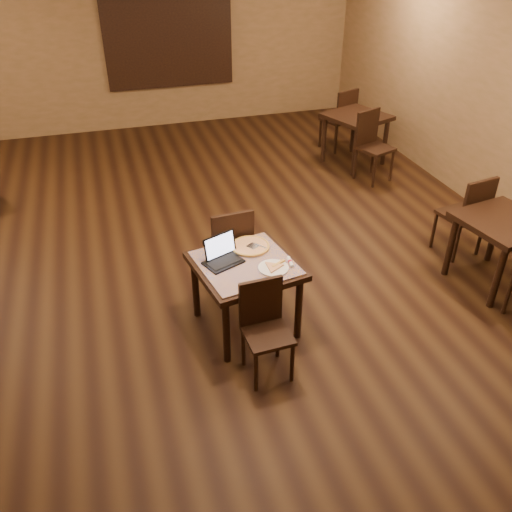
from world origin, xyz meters
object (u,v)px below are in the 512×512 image
object	(u,v)px
chair_main_near	(264,323)
other_table_a	(356,123)
laptop	(222,254)
other_table_a_chair_far	(341,116)
chair_main_far	(230,246)
tiled_table	(245,271)
other_table_c_chair_far	(468,212)
other_table_c	(502,231)
other_table_a_chair_near	(371,142)
pizza_pan	(250,247)

from	to	relation	value
chair_main_near	other_table_a	xyz separation A→B (m)	(2.86, 4.15, 0.16)
laptop	other_table_a_chair_far	size ratio (longest dim) A/B	0.39
chair_main_far	laptop	distance (m)	0.60
tiled_table	chair_main_far	world-z (taller)	chair_main_far
other_table_a_chair_far	other_table_c_chair_far	distance (m)	3.61
chair_main_far	other_table_c	size ratio (longest dim) A/B	1.05
laptop	other_table_a_chair_far	world-z (taller)	other_table_a_chair_far
chair_main_near	chair_main_far	world-z (taller)	chair_main_far
laptop	other_table_a_chair_near	xyz separation A→B (m)	(3.03, 2.81, -0.23)
laptop	pizza_pan	xyz separation A→B (m)	(0.32, 0.13, -0.06)
chair_main_near	chair_main_far	bearing A→B (deg)	86.58
other_table_a	other_table_c_chair_far	world-z (taller)	other_table_c_chair_far
other_table_a	other_table_c_chair_far	distance (m)	2.99
other_table_c_chair_far	tiled_table	bearing A→B (deg)	1.10
tiled_table	chair_main_far	size ratio (longest dim) A/B	1.04
pizza_pan	other_table_a_chair_near	size ratio (longest dim) A/B	0.37
other_table_a	other_table_c_chair_far	xyz separation A→B (m)	(0.02, -2.99, -0.10)
other_table_c_chair_far	chair_main_near	bearing A→B (deg)	12.40
pizza_pan	chair_main_far	bearing A→B (deg)	107.07
chair_main_near	other_table_a	world-z (taller)	chair_main_near
pizza_pan	other_table_a	xyz separation A→B (m)	(2.74, 3.29, -0.09)
tiled_table	chair_main_far	distance (m)	0.62
chair_main_near	tiled_table	bearing A→B (deg)	86.68
tiled_table	other_table_a_chair_near	world-z (taller)	other_table_a_chair_near
pizza_pan	other_table_c_chair_far	bearing A→B (deg)	6.31
chair_main_near	other_table_c	bearing A→B (deg)	8.16
chair_main_near	other_table_c	distance (m)	2.92
laptop	other_table_a_chair_far	bearing A→B (deg)	30.44
tiled_table	other_table_a_chair_near	xyz separation A→B (m)	(2.83, 2.91, -0.06)
chair_main_far	laptop	bearing A→B (deg)	63.74
chair_main_near	chair_main_far	size ratio (longest dim) A/B	0.89
chair_main_far	other_table_a	size ratio (longest dim) A/B	0.91
pizza_pan	laptop	bearing A→B (deg)	-157.19
other_table_a	other_table_c	size ratio (longest dim) A/B	1.14
chair_main_far	other_table_c	distance (m)	2.93
pizza_pan	other_table_a_chair_far	xyz separation A→B (m)	(2.77, 3.91, -0.17)
other_table_c	other_table_c_chair_far	distance (m)	0.61
other_table_c	other_table_c_chair_far	world-z (taller)	other_table_c_chair_far
chair_main_near	laptop	size ratio (longest dim) A/B	2.21
tiled_table	chair_main_near	world-z (taller)	chair_main_near
laptop	other_table_c	distance (m)	3.07
laptop	other_table_a_chair_near	distance (m)	4.13
tiled_table	other_table_a	distance (m)	4.54
laptop	other_table_c	world-z (taller)	laptop
other_table_c	pizza_pan	bearing A→B (deg)	164.16
other_table_c	chair_main_near	bearing A→B (deg)	-178.53
chair_main_near	other_table_c_chair_far	size ratio (longest dim) A/B	0.89
other_table_a_chair_far	tiled_table	bearing A→B (deg)	34.57
pizza_pan	other_table_a_chair_near	xyz separation A→B (m)	(2.71, 2.67, -0.17)
other_table_c	other_table_a_chair_near	bearing A→B (deg)	81.00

